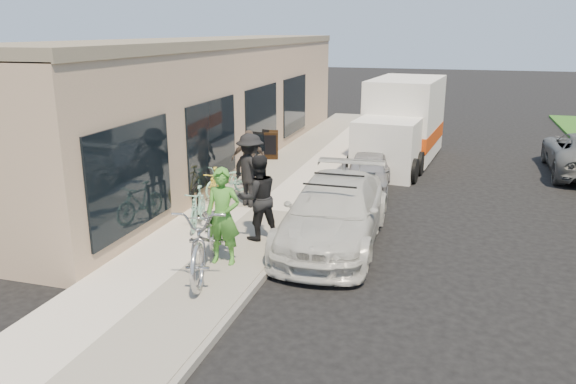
# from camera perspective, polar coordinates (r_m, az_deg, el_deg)

# --- Properties ---
(ground) EXTENTS (120.00, 120.00, 0.00)m
(ground) POSITION_cam_1_polar(r_m,az_deg,el_deg) (11.04, 0.73, -7.90)
(ground) COLOR black
(ground) RESTS_ON ground
(sidewalk) EXTENTS (3.00, 34.00, 0.15)m
(sidewalk) POSITION_cam_1_polar(r_m,az_deg,el_deg) (14.26, -3.65, -1.94)
(sidewalk) COLOR beige
(sidewalk) RESTS_ON ground
(curb) EXTENTS (0.12, 34.00, 0.13)m
(curb) POSITION_cam_1_polar(r_m,az_deg,el_deg) (13.82, 2.39, -2.56)
(curb) COLOR gray
(curb) RESTS_ON ground
(storefront) EXTENTS (3.60, 20.00, 4.22)m
(storefront) POSITION_cam_1_polar(r_m,az_deg,el_deg) (19.55, -7.65, 9.06)
(storefront) COLOR tan
(storefront) RESTS_ON ground
(bike_rack) EXTENTS (0.20, 0.59, 0.85)m
(bike_rack) POSITION_cam_1_polar(r_m,az_deg,el_deg) (13.35, -9.38, -0.76)
(bike_rack) COLOR black
(bike_rack) RESTS_ON sidewalk
(sandwich_board) EXTENTS (0.74, 0.74, 0.98)m
(sandwich_board) POSITION_cam_1_polar(r_m,az_deg,el_deg) (19.50, -1.90, 4.78)
(sandwich_board) COLOR black
(sandwich_board) RESTS_ON sidewalk
(sedan_white) EXTENTS (2.13, 4.95, 1.46)m
(sedan_white) POSITION_cam_1_polar(r_m,az_deg,el_deg) (12.15, 4.73, -2.06)
(sedan_white) COLOR silver
(sedan_white) RESTS_ON ground
(sedan_silver) EXTENTS (1.52, 3.25, 1.07)m
(sedan_silver) POSITION_cam_1_polar(r_m,az_deg,el_deg) (16.39, 8.13, 2.02)
(sedan_silver) COLOR #9E9DA3
(sedan_silver) RESTS_ON ground
(moving_truck) EXTENTS (2.72, 6.00, 2.86)m
(moving_truck) POSITION_cam_1_polar(r_m,az_deg,el_deg) (20.11, 11.47, 6.62)
(moving_truck) COLOR silver
(moving_truck) RESTS_ON ground
(tandem_bike) EXTENTS (1.55, 2.79, 1.39)m
(tandem_bike) POSITION_cam_1_polar(r_m,az_deg,el_deg) (10.45, -8.18, -4.49)
(tandem_bike) COLOR #AFAFB2
(tandem_bike) RESTS_ON sidewalk
(woman_rider) EXTENTS (0.71, 0.49, 1.88)m
(woman_rider) POSITION_cam_1_polar(r_m,az_deg,el_deg) (10.72, -6.63, -2.48)
(woman_rider) COLOR #41882D
(woman_rider) RESTS_ON sidewalk
(man_standing) EXTENTS (1.14, 1.11, 1.84)m
(man_standing) POSITION_cam_1_polar(r_m,az_deg,el_deg) (11.92, -3.07, -0.56)
(man_standing) COLOR black
(man_standing) RESTS_ON sidewalk
(cruiser_bike_a) EXTENTS (0.76, 1.56, 0.90)m
(cruiser_bike_a) POSITION_cam_1_polar(r_m,az_deg,el_deg) (12.94, -9.15, -1.58)
(cruiser_bike_a) COLOR #81C1AB
(cruiser_bike_a) RESTS_ON sidewalk
(cruiser_bike_b) EXTENTS (1.12, 1.68, 0.84)m
(cruiser_bike_b) POSITION_cam_1_polar(r_m,az_deg,el_deg) (15.29, -6.16, 1.18)
(cruiser_bike_b) COLOR #81C1AB
(cruiser_bike_b) RESTS_ON sidewalk
(cruiser_bike_c) EXTENTS (0.84, 1.56, 0.90)m
(cruiser_bike_c) POSITION_cam_1_polar(r_m,az_deg,el_deg) (14.62, -7.51, 0.57)
(cruiser_bike_c) COLOR gold
(cruiser_bike_c) RESTS_ON sidewalk
(bystander_a) EXTENTS (1.40, 1.22, 1.88)m
(bystander_a) POSITION_cam_1_polar(r_m,az_deg,el_deg) (14.20, -3.85, 2.23)
(bystander_a) COLOR black
(bystander_a) RESTS_ON sidewalk
(bystander_b) EXTENTS (1.05, 0.82, 1.66)m
(bystander_b) POSITION_cam_1_polar(r_m,az_deg,el_deg) (15.91, -4.02, 3.36)
(bystander_b) COLOR brown
(bystander_b) RESTS_ON sidewalk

